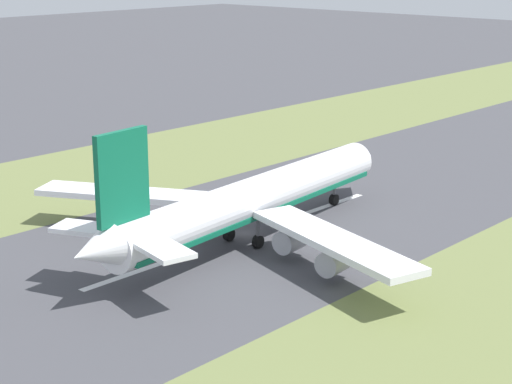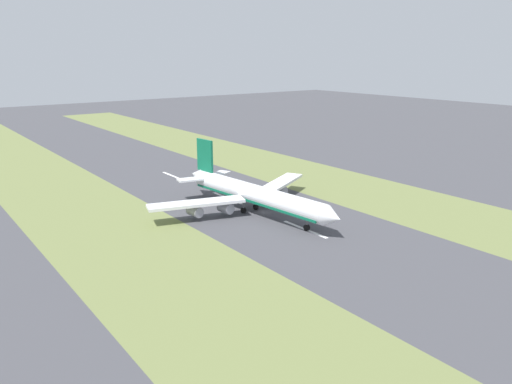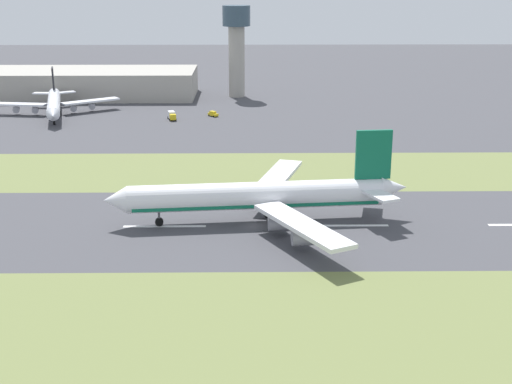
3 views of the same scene
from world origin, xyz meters
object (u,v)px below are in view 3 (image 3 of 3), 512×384
at_px(terminal_building, 83,83).
at_px(control_tower, 237,41).
at_px(apron_car, 213,114).
at_px(airplane_parked_apron, 54,103).
at_px(airplane_main_jet, 265,196).
at_px(service_truck, 172,116).

xyz_separation_m(terminal_building, control_tower, (-1.06, -68.05, 18.34)).
bearing_deg(apron_car, airplane_parked_apron, 87.33).
bearing_deg(airplane_main_jet, terminal_building, 24.63).
bearing_deg(airplane_parked_apron, control_tower, -58.66).
xyz_separation_m(airplane_parked_apron, service_truck, (-9.30, -46.06, -3.11)).
xyz_separation_m(airplane_main_jet, apron_car, (120.07, 16.84, -5.02)).
bearing_deg(terminal_building, airplane_main_jet, -155.37).
height_order(airplane_main_jet, terminal_building, airplane_main_jet).
xyz_separation_m(terminal_building, service_truck, (-52.83, -44.38, -4.17)).
height_order(control_tower, service_truck, control_tower).
distance_m(airplane_main_jet, service_truck, 118.11).
bearing_deg(apron_car, terminal_building, 52.05).
bearing_deg(service_truck, airplane_parked_apron, 78.59).
bearing_deg(airplane_main_jet, service_truck, 15.70).
height_order(airplane_parked_apron, service_truck, airplane_parked_apron).
bearing_deg(control_tower, terminal_building, 89.10).
height_order(terminal_building, service_truck, terminal_building).
bearing_deg(terminal_building, airplane_parked_apron, 177.78).
distance_m(airplane_main_jet, control_tower, 166.59).
distance_m(terminal_building, apron_car, 75.58).
bearing_deg(terminal_building, apron_car, -127.95).
bearing_deg(service_truck, apron_car, -66.90).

